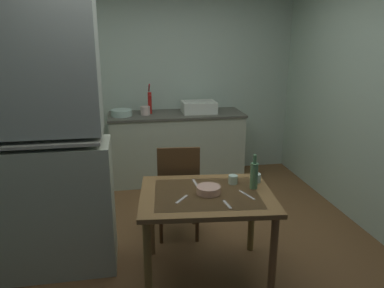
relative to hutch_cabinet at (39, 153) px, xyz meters
name	(u,v)px	position (x,y,z in m)	size (l,w,h in m)	color
ground_plane	(191,245)	(1.22, 0.12, -1.01)	(5.06, 5.06, 0.00)	brown
wall_back	(165,78)	(1.22, 2.20, 0.33)	(3.65, 0.10, 2.68)	#AEC6B5
hutch_cabinet	(39,153)	(0.00, 0.00, 0.00)	(1.08, 0.46, 2.16)	#ACB9A1
counter_cabinet	(177,147)	(1.32, 1.83, -0.55)	(1.76, 0.64, 0.91)	#ACB9A1
sink_basin	(199,107)	(1.62, 1.83, -0.02)	(0.44, 0.34, 0.15)	white
hand_pump	(150,101)	(0.98, 1.88, 0.07)	(0.05, 0.27, 0.39)	#B21E19
mixing_bowl_counter	(122,113)	(0.61, 1.78, -0.06)	(0.26, 0.26, 0.08)	#ADD1C1
stoneware_crock	(145,111)	(0.92, 1.81, -0.04)	(0.12, 0.12, 0.11)	beige
dining_table	(206,205)	(1.26, -0.33, -0.39)	(1.09, 0.89, 0.72)	brown
chair_far_side	(178,190)	(1.13, 0.30, -0.52)	(0.43, 0.43, 0.94)	#51351B
serving_bowl_wide	(209,190)	(1.27, -0.33, -0.26)	(0.19, 0.19, 0.06)	tan
mug_dark	(233,179)	(1.51, -0.17, -0.25)	(0.07, 0.07, 0.07)	#ADD1C1
teacup_mint	(256,178)	(1.71, -0.17, -0.25)	(0.08, 0.08, 0.07)	#ADD1C1
glass_bottle	(254,175)	(1.65, -0.29, -0.18)	(0.06, 0.06, 0.28)	#4C7F56
table_knife	(247,195)	(1.55, -0.42, -0.29)	(0.19, 0.02, 0.01)	silver
teaspoon_near_bowl	(195,183)	(1.21, -0.11, -0.29)	(0.14, 0.02, 0.01)	beige
teaspoon_by_cup	(227,204)	(1.36, -0.55, -0.29)	(0.14, 0.02, 0.01)	beige
serving_spoon	(182,199)	(1.05, -0.40, -0.29)	(0.16, 0.02, 0.01)	beige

